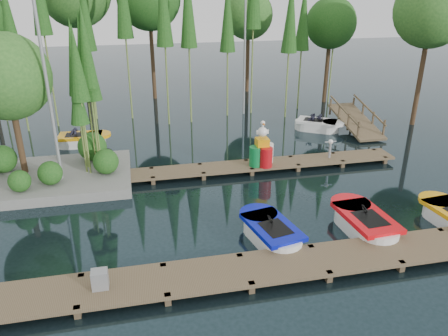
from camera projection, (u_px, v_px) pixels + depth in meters
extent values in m
plane|color=#1A2C32|center=(214.00, 202.00, 15.89)|extent=(90.00, 90.00, 0.00)
cube|color=brown|center=(245.00, 270.00, 11.75)|extent=(18.00, 1.50, 0.10)
cube|color=#4E3E2A|center=(78.00, 315.00, 10.42)|extent=(0.16, 0.16, 0.50)
cube|color=#4E3E2A|center=(82.00, 283.00, 11.55)|extent=(0.16, 0.16, 0.50)
cube|color=#4E3E2A|center=(168.00, 303.00, 10.84)|extent=(0.16, 0.16, 0.50)
cube|color=#4E3E2A|center=(164.00, 272.00, 11.97)|extent=(0.16, 0.16, 0.50)
cube|color=#4E3E2A|center=(251.00, 291.00, 11.26)|extent=(0.16, 0.16, 0.50)
cube|color=#4E3E2A|center=(239.00, 262.00, 12.39)|extent=(0.16, 0.16, 0.50)
cube|color=#4E3E2A|center=(329.00, 279.00, 11.68)|extent=(0.16, 0.16, 0.50)
cube|color=#4E3E2A|center=(310.00, 253.00, 12.81)|extent=(0.16, 0.16, 0.50)
cube|color=#4E3E2A|center=(401.00, 269.00, 12.10)|extent=(0.16, 0.16, 0.50)
cube|color=#4E3E2A|center=(377.00, 245.00, 13.23)|extent=(0.16, 0.16, 0.50)
cube|color=#4E3E2A|center=(439.00, 237.00, 13.65)|extent=(0.16, 0.16, 0.50)
cube|color=brown|center=(226.00, 167.00, 18.23)|extent=(15.00, 1.20, 0.10)
cube|color=#4E3E2A|center=(45.00, 193.00, 16.49)|extent=(0.16, 0.16, 0.50)
cube|color=#4E3E2A|center=(49.00, 182.00, 17.36)|extent=(0.16, 0.16, 0.50)
cube|color=#4E3E2A|center=(100.00, 188.00, 16.89)|extent=(0.16, 0.16, 0.50)
cube|color=#4E3E2A|center=(101.00, 178.00, 17.75)|extent=(0.16, 0.16, 0.50)
cube|color=#4E3E2A|center=(153.00, 183.00, 17.29)|extent=(0.16, 0.16, 0.50)
cube|color=#4E3E2A|center=(152.00, 173.00, 18.15)|extent=(0.16, 0.16, 0.50)
cube|color=#4E3E2A|center=(204.00, 178.00, 17.68)|extent=(0.16, 0.16, 0.50)
cube|color=#4E3E2A|center=(200.00, 169.00, 18.55)|extent=(0.16, 0.16, 0.50)
cube|color=#4E3E2A|center=(252.00, 174.00, 18.08)|extent=(0.16, 0.16, 0.50)
cube|color=#4E3E2A|center=(246.00, 165.00, 18.94)|extent=(0.16, 0.16, 0.50)
cube|color=#4E3E2A|center=(298.00, 170.00, 18.47)|extent=(0.16, 0.16, 0.50)
cube|color=#4E3E2A|center=(290.00, 162.00, 19.34)|extent=(0.16, 0.16, 0.50)
cube|color=#4E3E2A|center=(342.00, 166.00, 18.87)|extent=(0.16, 0.16, 0.50)
cube|color=#4E3E2A|center=(333.00, 158.00, 19.73)|extent=(0.16, 0.16, 0.50)
cube|color=#4E3E2A|center=(385.00, 162.00, 19.27)|extent=(0.16, 0.16, 0.50)
cube|color=#4E3E2A|center=(373.00, 155.00, 20.13)|extent=(0.16, 0.16, 0.50)
cube|color=gray|center=(51.00, 179.00, 17.34)|extent=(6.20, 4.20, 0.42)
sphere|color=#265A1C|center=(2.00, 159.00, 17.23)|extent=(1.10, 1.10, 1.10)
sphere|color=#265A1C|center=(50.00, 173.00, 16.22)|extent=(0.90, 0.90, 0.90)
sphere|color=#265A1C|center=(92.00, 146.00, 18.42)|extent=(1.20, 1.20, 1.20)
sphere|color=#265A1C|center=(19.00, 181.00, 15.69)|extent=(0.80, 0.80, 0.80)
sphere|color=#265A1C|center=(106.00, 162.00, 17.13)|extent=(1.00, 1.00, 1.00)
cylinder|color=#422E1C|center=(18.00, 134.00, 16.79)|extent=(0.24, 0.24, 3.60)
sphere|color=#397128|center=(7.00, 77.00, 15.93)|extent=(3.20, 3.20, 3.20)
cylinder|color=olive|center=(89.00, 104.00, 17.09)|extent=(0.07, 0.07, 5.93)
cone|color=#265A1C|center=(82.00, 50.00, 16.28)|extent=(0.70, 0.70, 2.97)
cylinder|color=olive|center=(81.00, 109.00, 16.94)|extent=(0.07, 0.07, 5.66)
cone|color=#265A1C|center=(74.00, 57.00, 16.16)|extent=(0.70, 0.70, 2.83)
cylinder|color=olive|center=(95.00, 113.00, 17.29)|extent=(0.07, 0.07, 5.22)
cone|color=#265A1C|center=(90.00, 66.00, 16.57)|extent=(0.70, 0.70, 2.61)
cylinder|color=olive|center=(83.00, 115.00, 16.43)|extent=(0.07, 0.07, 5.53)
cone|color=#265A1C|center=(76.00, 63.00, 15.67)|extent=(0.70, 0.70, 2.76)
cylinder|color=olive|center=(82.00, 134.00, 16.81)|extent=(0.07, 0.07, 4.01)
cone|color=#265A1C|center=(77.00, 98.00, 16.26)|extent=(0.70, 0.70, 2.01)
cylinder|color=olive|center=(92.00, 103.00, 16.98)|extent=(0.07, 0.07, 6.11)
cone|color=#265A1C|center=(85.00, 46.00, 16.14)|extent=(0.70, 0.70, 3.05)
cylinder|color=#422E1C|center=(421.00, 70.00, 23.39)|extent=(0.26, 0.26, 6.06)
sphere|color=#397128|center=(432.00, 10.00, 22.20)|extent=(3.81, 3.81, 3.81)
cylinder|color=#422E1C|center=(327.00, 64.00, 28.21)|extent=(0.26, 0.26, 5.02)
sphere|color=#265A1C|center=(331.00, 23.00, 27.23)|extent=(3.16, 3.16, 3.16)
cylinder|color=#422E1C|center=(248.00, 54.00, 30.97)|extent=(0.26, 0.26, 5.31)
sphere|color=#397128|center=(248.00, 15.00, 29.93)|extent=(3.34, 3.34, 3.34)
cylinder|color=#422E1C|center=(152.00, 50.00, 28.83)|extent=(0.26, 0.26, 6.46)
cylinder|color=#422E1C|center=(82.00, 49.00, 27.87)|extent=(0.26, 0.26, 6.85)
cylinder|color=olive|center=(16.00, 60.00, 22.02)|extent=(0.09, 0.09, 7.48)
cone|color=#265A1C|center=(8.00, 17.00, 21.20)|extent=(0.90, 0.90, 4.11)
cylinder|color=olive|center=(44.00, 36.00, 22.40)|extent=(0.09, 0.09, 9.66)
cylinder|color=olive|center=(89.00, 52.00, 24.10)|extent=(0.09, 0.09, 7.69)
cone|color=#265A1C|center=(84.00, 10.00, 23.25)|extent=(0.90, 0.90, 4.23)
cylinder|color=olive|center=(126.00, 39.00, 23.92)|extent=(0.09, 0.09, 8.99)
cylinder|color=olive|center=(165.00, 47.00, 22.97)|extent=(0.09, 0.09, 8.44)
cylinder|color=olive|center=(189.00, 48.00, 23.39)|extent=(0.09, 0.09, 8.22)
cone|color=#265A1C|center=(188.00, 2.00, 22.48)|extent=(0.90, 0.90, 4.52)
cylinder|color=olive|center=(227.00, 52.00, 24.78)|extent=(0.09, 0.09, 7.41)
cone|color=#265A1C|center=(228.00, 14.00, 23.96)|extent=(0.90, 0.90, 4.07)
cylinder|color=olive|center=(253.00, 30.00, 24.82)|extent=(0.09, 0.09, 9.77)
cylinder|color=olive|center=(289.00, 53.00, 24.49)|extent=(0.09, 0.09, 7.40)
cone|color=#265A1C|center=(291.00, 14.00, 23.67)|extent=(0.90, 0.90, 4.07)
cylinder|color=olive|center=(301.00, 51.00, 26.24)|extent=(0.09, 0.09, 7.14)
cone|color=#265A1C|center=(304.00, 16.00, 25.45)|extent=(0.90, 0.90, 3.93)
cylinder|color=olive|center=(334.00, 35.00, 27.35)|extent=(0.09, 0.09, 8.61)
cylinder|color=gray|center=(49.00, 99.00, 15.69)|extent=(0.12, 0.12, 7.00)
cylinder|color=gray|center=(245.00, 55.00, 25.18)|extent=(0.12, 0.12, 7.00)
cube|color=brown|center=(356.00, 121.00, 23.27)|extent=(1.50, 3.94, 0.95)
cube|color=#4E3E2A|center=(358.00, 130.00, 21.68)|extent=(0.08, 0.08, 0.90)
cube|color=#4E3E2A|center=(348.00, 122.00, 22.63)|extent=(0.08, 0.08, 0.90)
cube|color=#4E3E2A|center=(339.00, 114.00, 23.57)|extent=(0.08, 0.08, 0.90)
cube|color=#4E3E2A|center=(330.00, 107.00, 24.52)|extent=(0.08, 0.08, 0.90)
cube|color=brown|center=(345.00, 111.00, 22.90)|extent=(0.06, 3.54, 0.83)
cube|color=#4E3E2A|center=(384.00, 129.00, 21.95)|extent=(0.08, 0.08, 0.90)
cube|color=#4E3E2A|center=(373.00, 120.00, 22.90)|extent=(0.08, 0.08, 0.90)
cube|color=#4E3E2A|center=(363.00, 113.00, 23.84)|extent=(0.08, 0.08, 0.90)
cube|color=#4E3E2A|center=(353.00, 105.00, 24.79)|extent=(0.08, 0.08, 0.90)
cube|color=brown|center=(369.00, 109.00, 23.17)|extent=(0.06, 3.54, 0.83)
cube|color=white|center=(272.00, 235.00, 13.44)|extent=(1.42, 1.43, 0.55)
cylinder|color=white|center=(262.00, 226.00, 13.95)|extent=(1.42, 1.42, 0.55)
cylinder|color=white|center=(282.00, 245.00, 12.93)|extent=(1.42, 1.42, 0.55)
cube|color=#0610AA|center=(272.00, 227.00, 13.32)|extent=(1.63, 2.30, 0.14)
cylinder|color=#0610AA|center=(259.00, 214.00, 14.06)|extent=(1.45, 1.45, 0.14)
cube|color=black|center=(276.00, 229.00, 13.13)|extent=(0.93, 1.12, 0.06)
torus|color=black|center=(270.00, 219.00, 13.37)|extent=(0.20, 0.30, 0.27)
cube|color=white|center=(365.00, 226.00, 13.92)|extent=(1.36, 1.38, 0.59)
cylinder|color=white|center=(354.00, 216.00, 14.49)|extent=(1.36, 1.36, 0.59)
cylinder|color=white|center=(377.00, 237.00, 13.34)|extent=(1.36, 1.36, 0.59)
cube|color=red|center=(366.00, 217.00, 13.79)|extent=(1.45, 2.32, 0.15)
cylinder|color=red|center=(351.00, 204.00, 14.63)|extent=(1.39, 1.39, 0.15)
cube|color=black|center=(370.00, 219.00, 13.58)|extent=(0.86, 1.11, 0.06)
torus|color=black|center=(364.00, 209.00, 13.85)|extent=(0.18, 0.31, 0.29)
cylinder|color=white|center=(442.00, 212.00, 14.81)|extent=(1.30, 1.30, 0.55)
cylinder|color=#F09E0C|center=(437.00, 200.00, 14.93)|extent=(1.33, 1.33, 0.14)
cube|color=white|center=(81.00, 141.00, 21.35)|extent=(1.24, 1.23, 0.54)
cylinder|color=white|center=(94.00, 141.00, 21.44)|extent=(1.23, 1.23, 0.54)
cylinder|color=white|center=(69.00, 142.00, 21.26)|extent=(1.23, 1.23, 0.54)
cube|color=#F09E0C|center=(80.00, 136.00, 21.23)|extent=(2.10, 1.29, 0.14)
cylinder|color=#F09E0C|center=(98.00, 135.00, 21.36)|extent=(1.25, 1.25, 0.14)
cube|color=black|center=(76.00, 135.00, 21.19)|extent=(1.00, 0.77, 0.06)
torus|color=black|center=(83.00, 132.00, 21.18)|extent=(0.28, 0.16, 0.26)
imported|color=#1E1E2D|center=(74.00, 131.00, 21.09)|extent=(0.44, 0.34, 0.95)
cube|color=white|center=(317.00, 127.00, 23.55)|extent=(1.63, 1.63, 0.54)
cylinder|color=white|center=(328.00, 128.00, 23.36)|extent=(1.62, 1.62, 0.54)
cylinder|color=white|center=(306.00, 125.00, 23.74)|extent=(1.62, 1.62, 0.54)
cube|color=white|center=(317.00, 121.00, 23.44)|extent=(2.37, 2.11, 0.14)
cylinder|color=white|center=(333.00, 123.00, 23.16)|extent=(1.66, 1.66, 0.14)
cube|color=black|center=(313.00, 120.00, 23.48)|extent=(1.21, 1.14, 0.06)
torus|color=black|center=(320.00, 118.00, 23.31)|extent=(0.31, 0.27, 0.26)
imported|color=#1E1E2D|center=(313.00, 116.00, 23.42)|extent=(0.49, 0.46, 0.88)
imported|color=#1E1E2D|center=(320.00, 116.00, 23.62)|extent=(0.38, 0.35, 0.67)
cube|color=gray|center=(100.00, 279.00, 10.90)|extent=(0.40, 0.34, 0.49)
cylinder|color=#F09E0C|center=(260.00, 154.00, 18.35)|extent=(0.54, 0.54, 0.80)
cylinder|color=#0D7634|center=(256.00, 156.00, 18.12)|extent=(0.55, 0.55, 0.83)
cylinder|color=white|center=(267.00, 153.00, 18.48)|extent=(0.55, 0.55, 0.83)
cylinder|color=red|center=(266.00, 157.00, 18.03)|extent=(0.55, 0.55, 0.83)
cube|color=#F09E0C|center=(262.00, 142.00, 18.03)|extent=(0.51, 0.51, 0.32)
sphere|color=white|center=(263.00, 132.00, 17.86)|extent=(0.41, 0.41, 0.41)
cylinder|color=white|center=(263.00, 127.00, 17.77)|extent=(0.09, 0.09, 0.28)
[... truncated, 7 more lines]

